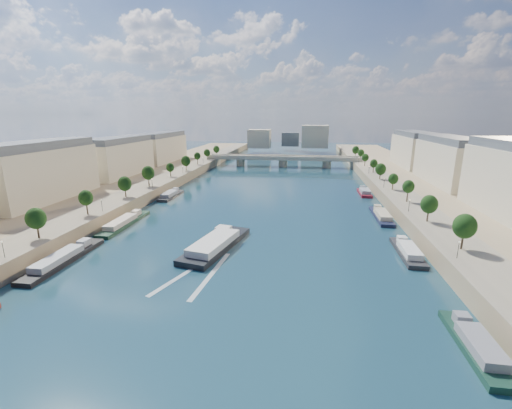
% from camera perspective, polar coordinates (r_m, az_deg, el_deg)
% --- Properties ---
extents(ground, '(700.00, 700.00, 0.00)m').
position_cam_1_polar(ground, '(141.27, 1.22, -0.66)').
color(ground, '#0C2737').
rests_on(ground, ground).
extents(quay_left, '(44.00, 520.00, 5.00)m').
position_cam_1_polar(quay_left, '(165.35, -24.39, 1.19)').
color(quay_left, '#9E8460').
rests_on(quay_left, ground).
extents(quay_right, '(44.00, 520.00, 5.00)m').
position_cam_1_polar(quay_right, '(150.25, 29.62, -0.71)').
color(quay_right, '#9E8460').
rests_on(quay_right, ground).
extents(pave_left, '(14.00, 520.00, 0.10)m').
position_cam_1_polar(pave_left, '(157.28, -19.86, 1.95)').
color(pave_left, gray).
rests_on(pave_left, quay_left).
extents(pave_right, '(14.00, 520.00, 0.10)m').
position_cam_1_polar(pave_right, '(144.79, 24.23, 0.46)').
color(pave_right, gray).
rests_on(pave_right, quay_right).
extents(trees_left, '(4.80, 268.80, 8.26)m').
position_cam_1_polar(trees_left, '(157.05, -19.05, 4.02)').
color(trees_left, '#382B1E').
rests_on(trees_left, ground).
extents(trees_right, '(4.80, 268.80, 8.26)m').
position_cam_1_polar(trees_right, '(152.59, 22.73, 3.39)').
color(trees_right, '#382B1E').
rests_on(trees_right, ground).
extents(lamps_left, '(0.36, 200.36, 4.28)m').
position_cam_1_polar(lamps_left, '(146.02, -20.20, 2.07)').
color(lamps_left, black).
rests_on(lamps_left, ground).
extents(lamps_right, '(0.36, 200.36, 4.28)m').
position_cam_1_polar(lamps_right, '(147.74, 22.15, 2.03)').
color(lamps_right, black).
rests_on(lamps_right, ground).
extents(buildings_left, '(16.00, 226.00, 23.20)m').
position_cam_1_polar(buildings_left, '(180.03, -26.35, 6.51)').
color(buildings_left, beige).
rests_on(buildings_left, ground).
extents(buildings_right, '(16.00, 226.00, 23.20)m').
position_cam_1_polar(buildings_right, '(163.67, 33.02, 4.97)').
color(buildings_right, beige).
rests_on(buildings_right, ground).
extents(skyline, '(79.00, 42.00, 22.00)m').
position_cam_1_polar(skyline, '(355.66, 6.19, 11.02)').
color(skyline, beige).
rests_on(skyline, ground).
extents(bridge, '(112.00, 12.00, 8.15)m').
position_cam_1_polar(bridge, '(256.45, 4.52, 7.47)').
color(bridge, '#C1B79E').
rests_on(bridge, ground).
extents(tour_barge, '(15.14, 31.91, 4.17)m').
position_cam_1_polar(tour_barge, '(100.38, -6.72, -6.60)').
color(tour_barge, black).
rests_on(tour_barge, ground).
extents(wake, '(13.07, 26.00, 0.04)m').
position_cam_1_polar(wake, '(86.36, -9.54, -11.27)').
color(wake, silver).
rests_on(wake, ground).
extents(moored_barges_left, '(5.00, 159.67, 3.60)m').
position_cam_1_polar(moored_barges_left, '(106.30, -28.44, -7.35)').
color(moored_barges_left, '#191E37').
rests_on(moored_barges_left, ground).
extents(moored_barges_right, '(5.00, 168.55, 3.60)m').
position_cam_1_polar(moored_barges_right, '(101.31, 24.45, -7.92)').
color(moored_barges_right, black).
rests_on(moored_barges_right, ground).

